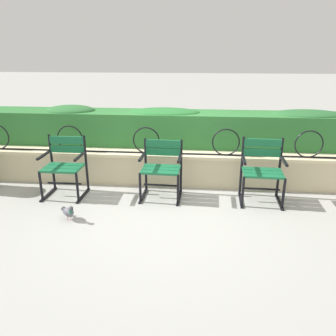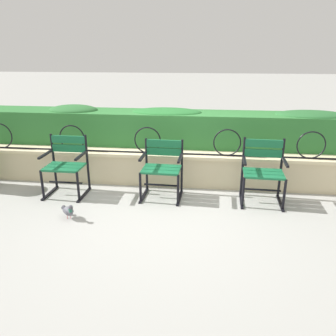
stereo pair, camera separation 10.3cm
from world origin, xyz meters
TOP-DOWN VIEW (x-y plane):
  - ground_plane at (0.00, 0.00)m, footprint 60.00×60.00m
  - stone_wall at (0.00, 0.96)m, footprint 7.17×0.41m
  - iron_arch_fence at (-0.34, 0.88)m, footprint 6.64×0.02m
  - hedge_row at (0.01, 1.47)m, footprint 7.03×0.68m
  - park_chair_left at (-1.55, 0.39)m, footprint 0.58×0.52m
  - park_chair_centre at (-0.12, 0.45)m, footprint 0.59×0.54m
  - park_chair_right at (1.30, 0.45)m, footprint 0.60×0.54m
  - pigeon_near_chairs at (-1.22, -0.41)m, footprint 0.24×0.23m

SIDE VIEW (x-z plane):
  - ground_plane at x=0.00m, z-range 0.00..0.00m
  - pigeon_near_chairs at x=-1.22m, z-range 0.00..0.22m
  - stone_wall at x=0.00m, z-range 0.00..0.52m
  - park_chair_centre at x=-0.12m, z-range 0.04..0.87m
  - park_chair_left at x=-1.55m, z-range 0.03..0.90m
  - park_chair_right at x=1.30m, z-range 0.02..0.91m
  - iron_arch_fence at x=-0.34m, z-range 0.48..0.90m
  - hedge_row at x=0.01m, z-range 0.50..1.14m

